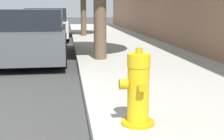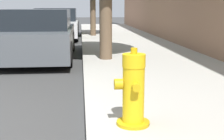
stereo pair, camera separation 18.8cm
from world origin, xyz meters
TOP-DOWN VIEW (x-y plane):
  - fire_hydrant at (2.29, -0.03)m, footprint 0.38×0.37m
  - parked_car_near at (0.63, 5.33)m, footprint 1.83×4.25m
  - parked_car_mid at (0.75, 10.79)m, footprint 1.80×4.20m

SIDE VIEW (x-z plane):
  - fire_hydrant at x=2.29m, z-range 0.10..0.92m
  - parked_car_near at x=0.63m, z-range -0.02..1.30m
  - parked_car_mid at x=0.75m, z-range -0.01..1.31m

